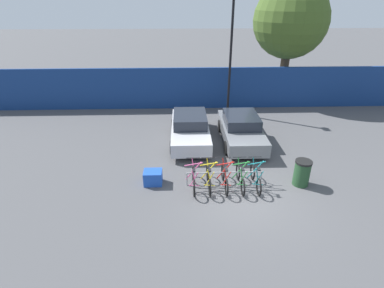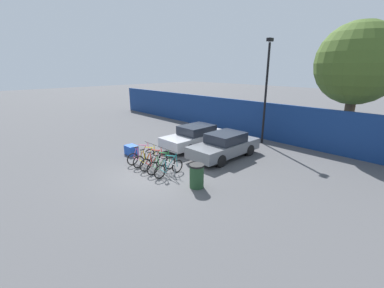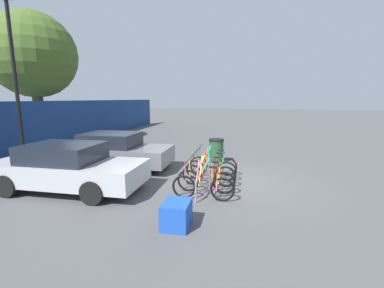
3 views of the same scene
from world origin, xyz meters
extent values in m
plane|color=#4C4C4F|center=(0.00, 0.00, 0.00)|extent=(120.00, 120.00, 0.00)
cube|color=navy|center=(0.00, 9.50, 1.29)|extent=(36.00, 0.16, 2.59)
cylinder|color=gray|center=(-0.67, 0.68, 0.55)|extent=(2.85, 0.04, 0.04)
cylinder|color=gray|center=(-2.10, 0.68, 0.28)|extent=(0.04, 0.04, 0.55)
cylinder|color=gray|center=(0.75, 0.68, 0.28)|extent=(0.04, 0.04, 0.55)
torus|color=black|center=(-1.85, 0.00, 0.33)|extent=(0.06, 0.66, 0.66)
torus|color=black|center=(-1.85, 1.05, 0.33)|extent=(0.06, 0.66, 0.66)
cylinder|color=#E55993|center=(-1.85, 0.68, 0.65)|extent=(0.60, 0.04, 0.76)
cylinder|color=#E55993|center=(-1.85, 0.63, 0.96)|extent=(0.68, 0.04, 0.16)
cylinder|color=#E55993|center=(-1.85, 0.35, 0.59)|extent=(0.14, 0.04, 0.63)
cylinder|color=#E55993|center=(-1.85, 0.15, 0.61)|extent=(0.32, 0.03, 0.58)
cylinder|color=#E55993|center=(-1.85, 0.20, 0.31)|extent=(0.40, 0.03, 0.08)
cylinder|color=#E55993|center=(-1.85, 1.01, 0.68)|extent=(0.12, 0.04, 0.69)
cylinder|color=black|center=(-1.85, 0.97, 1.04)|extent=(0.52, 0.03, 0.03)
cube|color=black|center=(-1.85, 0.25, 0.93)|extent=(0.10, 0.22, 0.05)
torus|color=black|center=(-1.28, 0.00, 0.33)|extent=(0.06, 0.66, 0.66)
torus|color=black|center=(-1.28, 1.05, 0.33)|extent=(0.06, 0.66, 0.66)
cylinder|color=yellow|center=(-1.28, 0.68, 0.65)|extent=(0.60, 0.04, 0.76)
cylinder|color=yellow|center=(-1.28, 0.63, 0.96)|extent=(0.68, 0.04, 0.16)
cylinder|color=yellow|center=(-1.28, 0.35, 0.59)|extent=(0.14, 0.04, 0.63)
cylinder|color=yellow|center=(-1.28, 0.15, 0.61)|extent=(0.32, 0.03, 0.58)
cylinder|color=yellow|center=(-1.28, 0.20, 0.31)|extent=(0.40, 0.03, 0.08)
cylinder|color=yellow|center=(-1.28, 1.01, 0.68)|extent=(0.12, 0.04, 0.69)
cylinder|color=black|center=(-1.28, 0.97, 1.04)|extent=(0.52, 0.03, 0.03)
cube|color=black|center=(-1.28, 0.25, 0.93)|extent=(0.10, 0.22, 0.05)
torus|color=black|center=(-0.67, 0.00, 0.33)|extent=(0.06, 0.66, 0.66)
torus|color=black|center=(-0.67, 1.05, 0.33)|extent=(0.06, 0.66, 0.66)
cylinder|color=red|center=(-0.67, 0.68, 0.65)|extent=(0.60, 0.04, 0.76)
cylinder|color=red|center=(-0.67, 0.63, 0.96)|extent=(0.68, 0.04, 0.16)
cylinder|color=red|center=(-0.67, 0.35, 0.59)|extent=(0.14, 0.04, 0.63)
cylinder|color=red|center=(-0.67, 0.15, 0.61)|extent=(0.32, 0.03, 0.58)
cylinder|color=red|center=(-0.67, 0.20, 0.31)|extent=(0.40, 0.03, 0.08)
cylinder|color=red|center=(-0.67, 1.01, 0.68)|extent=(0.12, 0.04, 0.69)
cylinder|color=black|center=(-0.67, 0.97, 1.04)|extent=(0.52, 0.03, 0.03)
cube|color=black|center=(-0.67, 0.25, 0.93)|extent=(0.10, 0.22, 0.05)
torus|color=black|center=(-0.08, 0.00, 0.33)|extent=(0.06, 0.66, 0.66)
torus|color=black|center=(-0.08, 1.05, 0.33)|extent=(0.06, 0.66, 0.66)
cylinder|color=#288438|center=(-0.08, 0.68, 0.65)|extent=(0.60, 0.04, 0.76)
cylinder|color=#288438|center=(-0.08, 0.63, 0.96)|extent=(0.68, 0.04, 0.16)
cylinder|color=#288438|center=(-0.08, 0.35, 0.59)|extent=(0.14, 0.04, 0.63)
cylinder|color=#288438|center=(-0.08, 0.15, 0.61)|extent=(0.32, 0.03, 0.58)
cylinder|color=#288438|center=(-0.08, 0.20, 0.31)|extent=(0.40, 0.03, 0.08)
cylinder|color=#288438|center=(-0.08, 1.01, 0.68)|extent=(0.12, 0.04, 0.69)
cylinder|color=black|center=(-0.08, 0.97, 1.04)|extent=(0.52, 0.03, 0.03)
cube|color=black|center=(-0.08, 0.25, 0.93)|extent=(0.10, 0.22, 0.05)
torus|color=black|center=(0.50, 0.00, 0.33)|extent=(0.06, 0.66, 0.66)
torus|color=black|center=(0.50, 1.05, 0.33)|extent=(0.06, 0.66, 0.66)
cylinder|color=#197A7F|center=(0.50, 0.68, 0.65)|extent=(0.60, 0.04, 0.76)
cylinder|color=#197A7F|center=(0.50, 0.63, 0.96)|extent=(0.68, 0.04, 0.16)
cylinder|color=#197A7F|center=(0.50, 0.35, 0.59)|extent=(0.14, 0.04, 0.63)
cylinder|color=#197A7F|center=(0.50, 0.15, 0.61)|extent=(0.32, 0.03, 0.58)
cylinder|color=#197A7F|center=(0.50, 0.20, 0.31)|extent=(0.40, 0.03, 0.08)
cylinder|color=#197A7F|center=(0.50, 1.01, 0.68)|extent=(0.12, 0.04, 0.69)
cylinder|color=black|center=(0.50, 0.97, 1.04)|extent=(0.52, 0.03, 0.03)
cube|color=black|center=(0.50, 0.25, 0.93)|extent=(0.10, 0.22, 0.05)
cube|color=#B7B7BC|center=(-1.87, 4.58, 0.57)|extent=(1.80, 4.53, 0.62)
cube|color=#1E232D|center=(-1.87, 4.70, 1.14)|extent=(1.58, 2.08, 0.52)
cylinder|color=black|center=(-2.72, 5.90, 0.32)|extent=(0.20, 0.64, 0.64)
cylinder|color=black|center=(-1.01, 5.90, 0.32)|extent=(0.20, 0.64, 0.64)
cylinder|color=black|center=(-2.72, 3.27, 0.32)|extent=(0.20, 0.64, 0.64)
cylinder|color=black|center=(-1.01, 3.27, 0.32)|extent=(0.20, 0.64, 0.64)
cube|color=slate|center=(0.63, 4.42, 0.57)|extent=(1.80, 4.43, 0.62)
cube|color=#1E232D|center=(0.63, 4.53, 1.14)|extent=(1.58, 2.04, 0.52)
cylinder|color=black|center=(-0.22, 5.71, 0.32)|extent=(0.20, 0.64, 0.64)
cylinder|color=black|center=(1.49, 5.71, 0.32)|extent=(0.20, 0.64, 0.64)
cylinder|color=black|center=(-0.22, 3.14, 0.32)|extent=(0.20, 0.64, 0.64)
cylinder|color=black|center=(1.49, 3.14, 0.32)|extent=(0.20, 0.64, 0.64)
cylinder|color=black|center=(0.57, 8.50, 3.18)|extent=(0.14, 0.14, 6.37)
cylinder|color=#234728|center=(2.28, 0.60, 0.47)|extent=(0.60, 0.60, 0.95)
cylinder|color=black|center=(2.28, 0.60, 0.99)|extent=(0.63, 0.63, 0.08)
cube|color=blue|center=(-3.41, 0.85, 0.28)|extent=(0.70, 0.56, 0.55)
cylinder|color=brown|center=(4.73, 11.30, 1.67)|extent=(0.57, 0.57, 3.35)
sphere|color=#425B23|center=(4.73, 11.30, 5.12)|extent=(4.73, 4.73, 4.73)
camera|label=1|loc=(-2.24, -8.94, 6.59)|focal=28.00mm
camera|label=2|loc=(9.37, -6.42, 4.91)|focal=24.00mm
camera|label=3|loc=(-8.36, -0.48, 2.71)|focal=24.00mm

